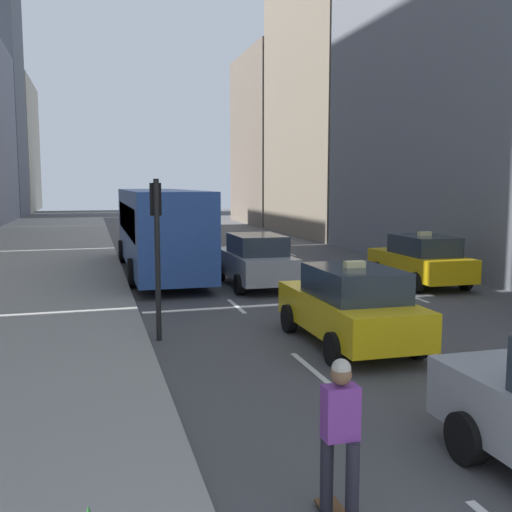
# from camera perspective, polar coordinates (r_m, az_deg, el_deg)

# --- Properties ---
(sidewalk_left) EXTENTS (8.00, 66.00, 0.15)m
(sidewalk_left) POSITION_cam_1_polar(r_m,az_deg,el_deg) (29.71, -20.84, -0.16)
(sidewalk_left) COLOR gray
(sidewalk_left) RESTS_ON ground
(lane_markings) EXTENTS (5.72, 56.00, 0.01)m
(lane_markings) POSITION_cam_1_polar(r_m,az_deg,el_deg) (26.48, -0.54, -0.67)
(lane_markings) COLOR white
(lane_markings) RESTS_ON ground
(building_row_right) EXTENTS (6.00, 54.13, 23.55)m
(building_row_right) POSITION_cam_1_polar(r_m,az_deg,el_deg) (33.90, 14.11, 18.36)
(building_row_right) COLOR gray
(building_row_right) RESTS_ON ground
(taxi_lead) EXTENTS (2.02, 4.40, 1.87)m
(taxi_lead) POSITION_cam_1_polar(r_m,az_deg,el_deg) (21.42, 15.41, -0.35)
(taxi_lead) COLOR yellow
(taxi_lead) RESTS_ON ground
(taxi_second) EXTENTS (2.02, 4.40, 1.87)m
(taxi_second) POSITION_cam_1_polar(r_m,az_deg,el_deg) (13.12, 8.93, -4.66)
(taxi_second) COLOR yellow
(taxi_second) RESTS_ON ground
(sedan_black_near) EXTENTS (2.02, 4.52, 1.80)m
(sedan_black_near) POSITION_cam_1_polar(r_m,az_deg,el_deg) (20.31, -0.06, -0.40)
(sedan_black_near) COLOR #9EA0A5
(sedan_black_near) RESTS_ON ground
(city_bus) EXTENTS (2.80, 11.61, 3.25)m
(city_bus) POSITION_cam_1_polar(r_m,az_deg,el_deg) (23.75, -9.29, 2.69)
(city_bus) COLOR #2D519E
(city_bus) RESTS_ON ground
(skateboarder) EXTENTS (0.36, 0.80, 1.75)m
(skateboarder) POSITION_cam_1_polar(r_m,az_deg,el_deg) (6.40, 8.01, -16.39)
(skateboarder) COLOR brown
(skateboarder) RESTS_ON ground
(traffic_light_pole) EXTENTS (0.24, 0.42, 3.60)m
(traffic_light_pole) POSITION_cam_1_polar(r_m,az_deg,el_deg) (13.39, -9.45, 2.18)
(traffic_light_pole) COLOR black
(traffic_light_pole) RESTS_ON ground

